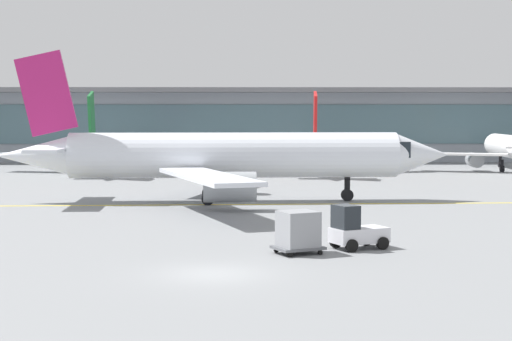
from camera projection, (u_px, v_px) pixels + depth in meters
name	position (u px, v px, depth m)	size (l,w,h in m)	color
ground_plane	(214.00, 274.00, 33.14)	(400.00, 400.00, 0.00)	gray
taxiway_centreline_stripe	(234.00, 205.00, 58.18)	(110.00, 0.36, 0.01)	yellow
terminal_concourse	(235.00, 124.00, 111.27)	(182.78, 11.00, 9.60)	#8C939E
gate_airplane_2	(106.00, 148.00, 91.28)	(23.90, 25.66, 8.51)	white
gate_airplane_3	(312.00, 148.00, 91.15)	(23.88, 25.69, 8.51)	white
taxiing_regional_jet	(228.00, 157.00, 59.93)	(32.62, 30.34, 10.81)	silver
baggage_tug	(355.00, 230.00, 39.12)	(2.95, 2.44, 2.10)	silver
cargo_dolly_lead	(298.00, 231.00, 37.80)	(2.58, 2.34, 1.94)	#595B60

